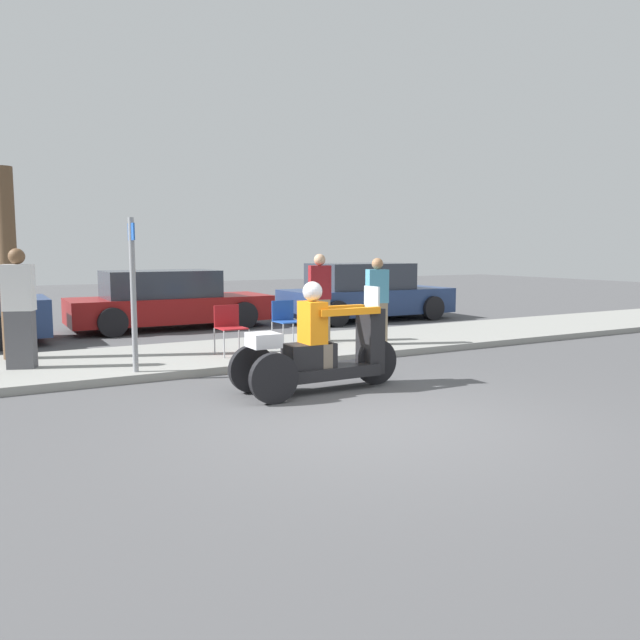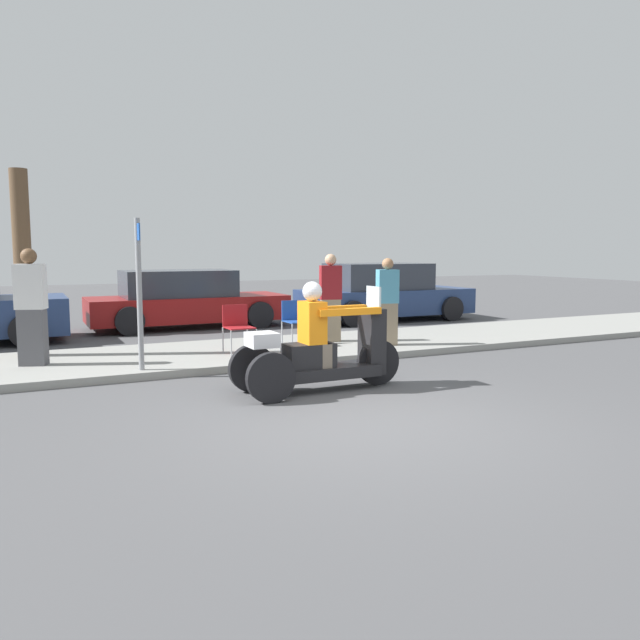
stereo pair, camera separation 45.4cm
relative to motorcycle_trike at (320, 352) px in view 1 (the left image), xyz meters
The scene contains 12 objects.
ground_plane 1.66m from the motorcycle_trike, 98.74° to the right, with size 60.00×60.00×0.00m, color #4C4C4F.
sidewalk_strip 3.08m from the motorcycle_trike, 94.51° to the left, with size 28.00×2.80×0.12m.
motorcycle_trike is the anchor object (origin of this frame).
spectator_far_back 3.48m from the motorcycle_trike, 43.43° to the left, with size 0.42×0.31×1.60m.
spectator_end_of_line 3.73m from the motorcycle_trike, 61.19° to the left, with size 0.44×0.33×1.67m.
spectator_by_tree 4.55m from the motorcycle_trike, 138.62° to the left, with size 0.48×0.38×1.77m.
folding_chair_curbside 2.70m from the motorcycle_trike, 95.48° to the left, with size 0.47×0.47×0.82m.
folding_chair_set_back 3.24m from the motorcycle_trike, 72.25° to the left, with size 0.48×0.48×0.82m.
parked_car_lot_far 7.50m from the motorcycle_trike, 89.89° to the left, with size 4.65×1.95×1.38m.
parked_car_lot_right 8.51m from the motorcycle_trike, 52.98° to the left, with size 4.57×2.03×1.51m.
tree_trunk 5.39m from the motorcycle_trike, 131.21° to the left, with size 0.28×0.28×3.04m.
street_sign 2.86m from the motorcycle_trike, 136.46° to the left, with size 0.08×0.36×2.20m.
Camera 1 is at (-3.70, -5.56, 1.87)m, focal length 35.00 mm.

